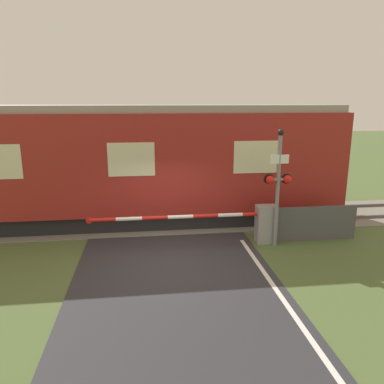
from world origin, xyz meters
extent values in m
plane|color=#4C6033|center=(0.00, 0.00, 0.00)|extent=(80.00, 80.00, 0.00)
cube|color=slate|center=(0.00, 3.32, 0.01)|extent=(36.00, 3.20, 0.03)
cube|color=#595451|center=(0.00, 2.60, 0.08)|extent=(36.00, 0.08, 0.10)
cube|color=#595451|center=(0.00, 4.04, 0.08)|extent=(36.00, 0.08, 0.10)
cube|color=black|center=(-1.08, 3.32, 0.30)|extent=(13.36, 2.30, 0.60)
cube|color=maroon|center=(-1.08, 3.32, 2.25)|extent=(14.52, 2.71, 3.29)
cube|color=gray|center=(-1.08, 3.32, 4.01)|extent=(14.23, 2.49, 0.24)
cube|color=beige|center=(2.91, 1.95, 2.49)|extent=(1.45, 0.02, 1.05)
cube|color=beige|center=(-1.08, 1.95, 2.49)|extent=(1.45, 0.02, 1.05)
cube|color=gray|center=(2.98, 0.81, 0.59)|extent=(0.60, 0.44, 1.17)
cylinder|color=gray|center=(2.98, 0.81, 0.92)|extent=(0.16, 0.16, 0.18)
cylinder|color=red|center=(2.60, 0.81, 0.92)|extent=(0.75, 0.11, 0.11)
cylinder|color=white|center=(1.85, 0.81, 0.92)|extent=(0.75, 0.11, 0.11)
cylinder|color=red|center=(1.09, 0.81, 0.92)|extent=(0.75, 0.11, 0.11)
cylinder|color=white|center=(0.34, 0.81, 0.92)|extent=(0.75, 0.11, 0.11)
cylinder|color=red|center=(-0.42, 0.81, 0.92)|extent=(0.75, 0.11, 0.11)
cylinder|color=white|center=(-1.17, 0.81, 0.92)|extent=(0.75, 0.11, 0.11)
cylinder|color=red|center=(-1.93, 0.81, 0.92)|extent=(0.75, 0.11, 0.11)
cylinder|color=red|center=(-2.31, 0.81, 0.92)|extent=(0.20, 0.02, 0.20)
cylinder|color=gray|center=(3.18, 0.52, 1.66)|extent=(0.11, 0.11, 3.31)
cube|color=gray|center=(3.18, 0.52, 2.05)|extent=(0.65, 0.07, 0.07)
sphere|color=red|center=(2.92, 0.47, 2.05)|extent=(0.24, 0.24, 0.24)
sphere|color=red|center=(3.45, 0.47, 2.05)|extent=(0.24, 0.24, 0.24)
cylinder|color=black|center=(2.92, 0.58, 2.05)|extent=(0.30, 0.06, 0.30)
cylinder|color=black|center=(3.45, 0.58, 2.05)|extent=(0.30, 0.06, 0.30)
cube|color=white|center=(3.18, 0.48, 2.65)|extent=(0.53, 0.02, 0.26)
sphere|color=black|center=(3.18, 0.52, 3.41)|extent=(0.18, 0.18, 0.18)
cube|color=#4C4C51|center=(4.53, 0.78, 0.55)|extent=(2.72, 0.06, 1.10)
camera|label=1|loc=(-0.65, -9.75, 4.31)|focal=35.00mm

